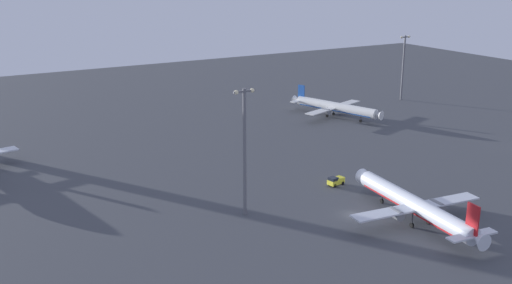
% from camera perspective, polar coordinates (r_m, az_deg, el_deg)
% --- Properties ---
extents(ground_plane, '(416.00, 416.00, 0.00)m').
position_cam_1_polar(ground_plane, '(127.15, 9.25, -6.89)').
color(ground_plane, '#424449').
extents(airplane_taxiway_distant, '(29.72, 38.12, 9.77)m').
position_cam_1_polar(airplane_taxiway_distant, '(124.81, 15.00, -5.89)').
color(airplane_taxiway_distant, silver).
rests_on(airplane_taxiway_distant, ground).
extents(airplane_near_gate, '(27.54, 35.02, 9.23)m').
position_cam_1_polar(airplane_near_gate, '(205.44, 7.54, 3.33)').
color(airplane_near_gate, silver).
rests_on(airplane_near_gate, ground).
extents(baggage_tractor, '(4.42, 2.65, 2.25)m').
position_cam_1_polar(baggage_tractor, '(142.35, 7.63, -3.70)').
color(baggage_tractor, yellow).
rests_on(baggage_tractor, ground).
extents(apron_light_central, '(4.80, 0.90, 26.85)m').
position_cam_1_polar(apron_light_central, '(120.64, -1.10, -0.24)').
color(apron_light_central, slate).
rests_on(apron_light_central, ground).
extents(apron_light_west, '(4.80, 0.90, 24.69)m').
position_cam_1_polar(apron_light_west, '(234.97, 13.91, 7.31)').
color(apron_light_west, slate).
rests_on(apron_light_west, ground).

